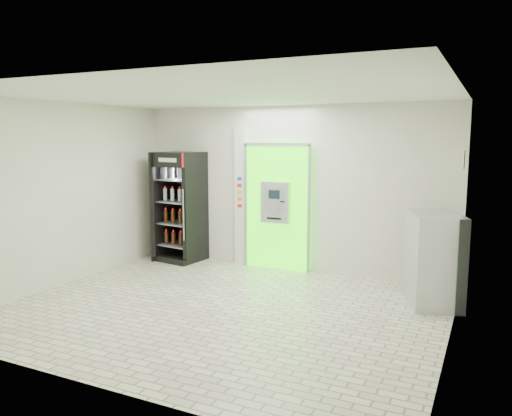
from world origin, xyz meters
The scene contains 7 objects.
ground centered at (0.00, 0.00, 0.00)m, with size 6.00×6.00×0.00m, color beige.
room_shell centered at (0.00, 0.00, 1.84)m, with size 6.00×6.00×6.00m.
atm_assembly centered at (-0.20, 2.41, 1.17)m, with size 1.30×0.24×2.33m.
pillar centered at (-0.98, 2.45, 1.30)m, with size 0.22×0.11×2.60m.
beverage_cooler centered at (-2.17, 2.14, 1.03)m, with size 0.89×0.83×2.14m.
steel_cabinet centered at (2.65, 1.53, 0.67)m, with size 0.99×1.17×1.34m.
exit_sign centered at (2.99, 1.40, 2.12)m, with size 0.02×0.22×0.26m.
Camera 1 is at (3.39, -5.97, 2.43)m, focal length 35.00 mm.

